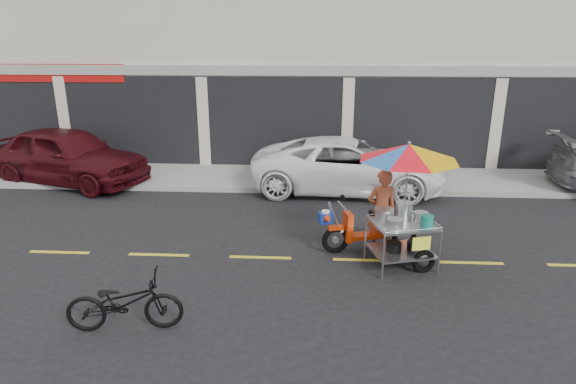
# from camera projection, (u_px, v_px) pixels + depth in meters

# --- Properties ---
(ground) EXTENTS (90.00, 90.00, 0.00)m
(ground) POSITION_uv_depth(u_px,v_px,m) (364.00, 260.00, 9.19)
(ground) COLOR black
(sidewalk) EXTENTS (45.00, 3.00, 0.15)m
(sidewalk) POSITION_uv_depth(u_px,v_px,m) (348.00, 177.00, 14.39)
(sidewalk) COLOR gray
(sidewalk) RESTS_ON ground
(shophouse_block) EXTENTS (36.00, 8.11, 10.40)m
(shophouse_block) POSITION_uv_depth(u_px,v_px,m) (420.00, 32.00, 17.78)
(shophouse_block) COLOR beige
(shophouse_block) RESTS_ON ground
(centerline) EXTENTS (42.00, 0.10, 0.01)m
(centerline) POSITION_uv_depth(u_px,v_px,m) (364.00, 260.00, 9.18)
(centerline) COLOR gold
(centerline) RESTS_ON ground
(maroon_sedan) EXTENTS (5.18, 3.36, 1.64)m
(maroon_sedan) POSITION_uv_depth(u_px,v_px,m) (68.00, 155.00, 13.81)
(maroon_sedan) COLOR #3E0A11
(maroon_sedan) RESTS_ON ground
(white_pickup) EXTENTS (5.36, 2.74, 1.45)m
(white_pickup) POSITION_uv_depth(u_px,v_px,m) (348.00, 165.00, 13.12)
(white_pickup) COLOR white
(white_pickup) RESTS_ON ground
(near_bicycle) EXTENTS (1.72, 0.80, 0.87)m
(near_bicycle) POSITION_uv_depth(u_px,v_px,m) (124.00, 302.00, 6.90)
(near_bicycle) COLOR black
(near_bicycle) RESTS_ON ground
(food_vendor_rig) EXTENTS (2.67, 2.20, 2.35)m
(food_vendor_rig) POSITION_uv_depth(u_px,v_px,m) (397.00, 185.00, 8.83)
(food_vendor_rig) COLOR black
(food_vendor_rig) RESTS_ON ground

